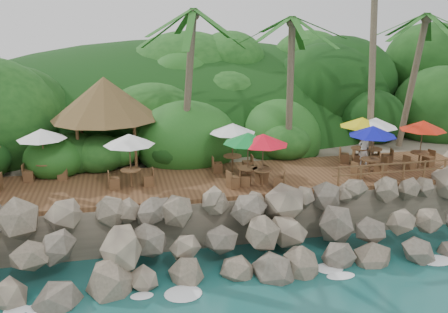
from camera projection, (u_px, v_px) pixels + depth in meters
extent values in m
plane|color=#19514F|center=(257.00, 285.00, 18.28)|extent=(140.00, 140.00, 0.00)
cube|color=gray|center=(193.00, 150.00, 33.00)|extent=(32.00, 25.20, 2.10)
ellipsoid|color=#143811|center=(180.00, 139.00, 40.34)|extent=(44.80, 28.00, 15.40)
cube|color=brown|center=(224.00, 180.00, 23.30)|extent=(26.00, 5.00, 0.20)
ellipsoid|color=white|center=(7.00, 309.00, 16.72)|extent=(1.20, 0.80, 0.06)
ellipsoid|color=white|center=(96.00, 298.00, 17.33)|extent=(1.20, 0.80, 0.06)
ellipsoid|color=white|center=(178.00, 289.00, 17.94)|extent=(1.20, 0.80, 0.06)
ellipsoid|color=white|center=(255.00, 280.00, 18.55)|extent=(1.20, 0.80, 0.06)
ellipsoid|color=white|center=(327.00, 272.00, 19.16)|extent=(1.20, 0.80, 0.06)
ellipsoid|color=white|center=(395.00, 264.00, 19.77)|extent=(1.20, 0.80, 0.06)
cylinder|color=brown|center=(188.00, 90.00, 24.42)|extent=(1.09, 1.21, 7.87)
ellipsoid|color=#23601E|center=(187.00, 10.00, 23.32)|extent=(6.00, 6.00, 2.40)
cylinder|color=brown|center=(290.00, 91.00, 25.42)|extent=(0.59, 0.61, 7.49)
ellipsoid|color=#23601E|center=(293.00, 18.00, 24.38)|extent=(6.00, 6.00, 2.40)
cylinder|color=brown|center=(373.00, 58.00, 26.10)|extent=(0.93, 2.42, 10.68)
cylinder|color=brown|center=(412.00, 84.00, 27.60)|extent=(0.71, 1.41, 7.68)
ellipsoid|color=#23601E|center=(420.00, 14.00, 26.53)|extent=(6.00, 6.00, 2.40)
cylinder|color=brown|center=(78.00, 149.00, 23.87)|extent=(0.16, 0.16, 2.40)
cylinder|color=brown|center=(135.00, 146.00, 24.44)|extent=(0.16, 0.16, 2.40)
cylinder|color=brown|center=(82.00, 136.00, 26.50)|extent=(0.16, 0.16, 2.40)
cylinder|color=brown|center=(133.00, 134.00, 27.07)|extent=(0.16, 0.16, 2.40)
cone|color=brown|center=(105.00, 98.00, 24.83)|extent=(5.64, 5.64, 2.20)
cylinder|color=brown|center=(262.00, 178.00, 21.99)|extent=(0.09, 0.09, 0.82)
cylinder|color=brown|center=(262.00, 170.00, 21.88)|extent=(0.93, 0.93, 0.06)
cylinder|color=brown|center=(263.00, 161.00, 21.77)|extent=(0.06, 0.06, 2.43)
cone|color=red|center=(263.00, 139.00, 21.48)|extent=(2.32, 2.32, 0.50)
cube|color=brown|center=(246.00, 181.00, 22.16)|extent=(0.60, 0.60, 0.51)
cube|color=brown|center=(279.00, 182.00, 21.92)|extent=(0.60, 0.60, 0.51)
cylinder|color=brown|center=(131.00, 178.00, 21.96)|extent=(0.09, 0.09, 0.82)
cylinder|color=brown|center=(131.00, 170.00, 21.85)|extent=(0.93, 0.93, 0.06)
cylinder|color=brown|center=(130.00, 162.00, 21.74)|extent=(0.06, 0.06, 2.43)
cone|color=white|center=(129.00, 139.00, 21.45)|extent=(2.32, 2.32, 0.50)
cube|color=brown|center=(114.00, 183.00, 21.81)|extent=(0.49, 0.49, 0.51)
cube|color=brown|center=(148.00, 180.00, 22.20)|extent=(0.49, 0.49, 0.51)
cylinder|color=brown|center=(419.00, 160.00, 24.76)|extent=(0.09, 0.09, 0.82)
cylinder|color=brown|center=(420.00, 153.00, 24.64)|extent=(0.93, 0.93, 0.06)
cylinder|color=brown|center=(421.00, 145.00, 24.53)|extent=(0.06, 0.06, 2.43)
cone|color=red|center=(423.00, 125.00, 24.24)|extent=(2.32, 2.32, 0.50)
cube|color=brown|center=(409.00, 166.00, 24.41)|extent=(0.59, 0.59, 0.51)
cube|color=brown|center=(428.00, 161.00, 25.19)|extent=(0.59, 0.59, 0.51)
cylinder|color=brown|center=(248.00, 177.00, 22.23)|extent=(0.09, 0.09, 0.82)
cylinder|color=brown|center=(248.00, 168.00, 22.11)|extent=(0.93, 0.93, 0.06)
cylinder|color=brown|center=(248.00, 160.00, 22.01)|extent=(0.06, 0.06, 2.43)
cone|color=#0D7C2E|center=(248.00, 138.00, 21.71)|extent=(2.32, 2.32, 0.50)
cube|color=brown|center=(233.00, 182.00, 21.92)|extent=(0.57, 0.57, 0.51)
cube|color=brown|center=(261.00, 177.00, 22.63)|extent=(0.57, 0.57, 0.51)
cylinder|color=brown|center=(232.00, 164.00, 24.15)|extent=(0.09, 0.09, 0.82)
cylinder|color=brown|center=(233.00, 156.00, 24.03)|extent=(0.93, 0.93, 0.06)
cylinder|color=brown|center=(233.00, 149.00, 23.92)|extent=(0.06, 0.06, 2.43)
cone|color=white|center=(233.00, 128.00, 23.63)|extent=(2.32, 2.32, 0.50)
cube|color=brown|center=(217.00, 168.00, 24.06)|extent=(0.48, 0.48, 0.51)
cube|color=brown|center=(247.00, 166.00, 24.32)|extent=(0.48, 0.48, 0.51)
cylinder|color=brown|center=(370.00, 167.00, 23.59)|extent=(0.09, 0.09, 0.82)
cylinder|color=brown|center=(370.00, 159.00, 23.47)|extent=(0.93, 0.93, 0.06)
cylinder|color=brown|center=(371.00, 152.00, 23.37)|extent=(0.06, 0.06, 2.43)
cone|color=#0C0FA1|center=(373.00, 131.00, 23.08)|extent=(2.32, 2.32, 0.50)
cube|color=brown|center=(358.00, 173.00, 23.28)|extent=(0.58, 0.58, 0.51)
cube|color=brown|center=(381.00, 168.00, 23.99)|extent=(0.58, 0.58, 0.51)
cylinder|color=brown|center=(359.00, 156.00, 25.56)|extent=(0.09, 0.09, 0.82)
cylinder|color=brown|center=(360.00, 148.00, 25.44)|extent=(0.93, 0.93, 0.06)
cylinder|color=brown|center=(360.00, 141.00, 25.33)|extent=(0.06, 0.06, 2.43)
cone|color=yellow|center=(362.00, 122.00, 25.04)|extent=(2.32, 2.32, 0.50)
cube|color=brown|center=(344.00, 158.00, 25.69)|extent=(0.59, 0.59, 0.51)
cube|color=brown|center=(374.00, 159.00, 25.51)|extent=(0.59, 0.59, 0.51)
cylinder|color=brown|center=(46.00, 172.00, 22.95)|extent=(0.09, 0.09, 0.82)
cylinder|color=brown|center=(45.00, 163.00, 22.83)|extent=(0.93, 0.93, 0.06)
cylinder|color=brown|center=(44.00, 155.00, 22.72)|extent=(0.06, 0.06, 2.43)
cone|color=white|center=(42.00, 134.00, 22.43)|extent=(2.32, 2.32, 0.50)
cube|color=brown|center=(29.00, 176.00, 22.86)|extent=(0.48, 0.48, 0.51)
cube|color=brown|center=(63.00, 174.00, 23.11)|extent=(0.48, 0.48, 0.51)
cylinder|color=brown|center=(373.00, 157.00, 25.45)|extent=(0.09, 0.09, 0.82)
cylinder|color=brown|center=(373.00, 149.00, 25.33)|extent=(0.93, 0.93, 0.06)
cylinder|color=brown|center=(374.00, 142.00, 25.22)|extent=(0.06, 0.06, 2.43)
cone|color=white|center=(376.00, 122.00, 24.93)|extent=(2.32, 2.32, 0.50)
cube|color=brown|center=(358.00, 159.00, 25.50)|extent=(0.56, 0.56, 0.51)
cube|color=brown|center=(387.00, 159.00, 25.48)|extent=(0.56, 0.56, 0.51)
cylinder|color=brown|center=(339.00, 177.00, 21.91)|extent=(0.10, 0.10, 1.00)
cylinder|color=brown|center=(361.00, 175.00, 22.14)|extent=(0.10, 0.10, 1.00)
cylinder|color=brown|center=(382.00, 174.00, 22.36)|extent=(0.10, 0.10, 1.00)
cylinder|color=brown|center=(403.00, 172.00, 22.59)|extent=(0.10, 0.10, 1.00)
cylinder|color=brown|center=(424.00, 171.00, 22.81)|extent=(0.10, 0.10, 1.00)
cylinder|color=brown|center=(445.00, 169.00, 23.03)|extent=(0.10, 0.10, 1.00)
cube|color=brown|center=(415.00, 162.00, 22.57)|extent=(8.30, 0.06, 0.06)
cube|color=brown|center=(414.00, 170.00, 22.68)|extent=(8.30, 0.06, 0.06)
imported|color=white|center=(364.00, 149.00, 25.18)|extent=(0.66, 0.45, 1.74)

